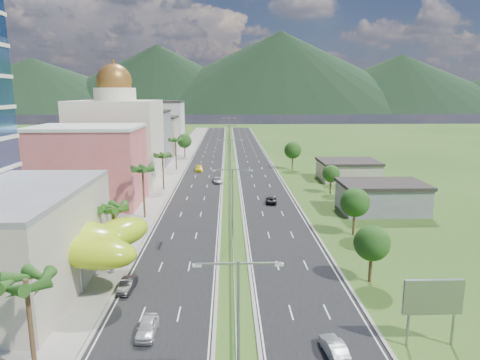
{
  "coord_description": "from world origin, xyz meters",
  "views": [
    {
      "loc": [
        -0.64,
        -51.56,
        21.9
      ],
      "look_at": [
        1.43,
        21.02,
        7.0
      ],
      "focal_mm": 32.0,
      "sensor_mm": 36.0,
      "label": 1
    }
  ],
  "objects": [
    {
      "name": "leafy_tree_lfar",
      "position": [
        -15.5,
        95.0,
        5.58
      ],
      "size": [
        4.9,
        4.9,
        8.05
      ],
      "color": "#47301C",
      "rests_on": "ground"
    },
    {
      "name": "streetlight_median_b",
      "position": [
        0.0,
        10.0,
        6.75
      ],
      "size": [
        6.04,
        0.25,
        11.0
      ],
      "color": "gray",
      "rests_on": "ground"
    },
    {
      "name": "median_guardrail",
      "position": [
        0.0,
        71.99,
        0.62
      ],
      "size": [
        0.1,
        216.06,
        0.76
      ],
      "color": "gray",
      "rests_on": "ground"
    },
    {
      "name": "palm_tree_c",
      "position": [
        -15.5,
        22.0,
        8.5
      ],
      "size": [
        3.6,
        3.6,
        9.6
      ],
      "color": "#47301C",
      "rests_on": "ground"
    },
    {
      "name": "lime_canopy",
      "position": [
        -20.0,
        -4.0,
        4.99
      ],
      "size": [
        18.0,
        15.0,
        7.4
      ],
      "color": "#A4CB13",
      "rests_on": "ground"
    },
    {
      "name": "palm_tree_d",
      "position": [
        -15.5,
        45.0,
        7.54
      ],
      "size": [
        3.6,
        3.6,
        8.6
      ],
      "color": "#47301C",
      "rests_on": "ground"
    },
    {
      "name": "sidewalk_left",
      "position": [
        -17.0,
        90.0,
        0.06
      ],
      "size": [
        7.0,
        260.0,
        0.12
      ],
      "primitive_type": "cube",
      "color": "gray",
      "rests_on": "ground"
    },
    {
      "name": "streetlight_median_a",
      "position": [
        0.0,
        -25.0,
        6.75
      ],
      "size": [
        6.04,
        0.25,
        11.0
      ],
      "color": "gray",
      "rests_on": "ground"
    },
    {
      "name": "leafy_tree_ra",
      "position": [
        16.0,
        -5.0,
        4.78
      ],
      "size": [
        4.2,
        4.2,
        6.9
      ],
      "color": "#47301C",
      "rests_on": "ground"
    },
    {
      "name": "leafy_tree_rb",
      "position": [
        19.0,
        12.0,
        5.18
      ],
      "size": [
        4.55,
        4.55,
        7.47
      ],
      "color": "#47301C",
      "rests_on": "ground"
    },
    {
      "name": "car_silver_mid_left",
      "position": [
        -3.2,
        51.59,
        0.71
      ],
      "size": [
        2.92,
        5.1,
        1.34
      ],
      "primitive_type": "imported",
      "rotation": [
        0.0,
        0.0,
        0.15
      ],
      "color": "#B2B4BA",
      "rests_on": "road_left"
    },
    {
      "name": "midrise_grey",
      "position": [
        -27.0,
        80.0,
        8.0
      ],
      "size": [
        16.0,
        15.0,
        16.0
      ],
      "primitive_type": "cube",
      "color": "slate",
      "rests_on": "ground"
    },
    {
      "name": "palm_tree_e",
      "position": [
        -15.5,
        70.0,
        8.31
      ],
      "size": [
        3.6,
        3.6,
        9.4
      ],
      "color": "#47301C",
      "rests_on": "ground"
    },
    {
      "name": "mountain_ridge",
      "position": [
        60.0,
        450.0,
        0.0
      ],
      "size": [
        860.0,
        140.0,
        90.0
      ],
      "primitive_type": null,
      "color": "black",
      "rests_on": "ground"
    },
    {
      "name": "car_silver_right",
      "position": [
        8.23,
        -19.21,
        0.73
      ],
      "size": [
        1.97,
        4.35,
        1.39
      ],
      "primitive_type": "imported",
      "rotation": [
        0.0,
        0.0,
        3.26
      ],
      "color": "#ACAFB4",
      "rests_on": "road_right"
    },
    {
      "name": "palm_tree_a",
      "position": [
        -15.5,
        -22.0,
        8.02
      ],
      "size": [
        3.6,
        3.6,
        9.1
      ],
      "color": "#47301C",
      "rests_on": "ground"
    },
    {
      "name": "motorcycle",
      "position": [
        -10.42,
        6.93,
        0.72
      ],
      "size": [
        0.73,
        2.14,
        1.35
      ],
      "primitive_type": "imported",
      "rotation": [
        0.0,
        0.0,
        -0.04
      ],
      "color": "black",
      "rests_on": "road_left"
    },
    {
      "name": "streetlight_median_e",
      "position": [
        0.0,
        140.0,
        6.75
      ],
      "size": [
        6.04,
        0.25,
        11.0
      ],
      "color": "gray",
      "rests_on": "ground"
    },
    {
      "name": "car_dark_far_right",
      "position": [
        8.03,
        31.72,
        0.68
      ],
      "size": [
        2.58,
        4.81,
        1.28
      ],
      "primitive_type": "imported",
      "rotation": [
        0.0,
        0.0,
        3.04
      ],
      "color": "black",
      "rests_on": "road_right"
    },
    {
      "name": "shed_near",
      "position": [
        28.0,
        25.0,
        2.5
      ],
      "size": [
        15.0,
        10.0,
        5.0
      ],
      "primitive_type": "cube",
      "color": "slate",
      "rests_on": "ground"
    },
    {
      "name": "domed_building",
      "position": [
        -28.0,
        55.0,
        11.35
      ],
      "size": [
        20.0,
        20.0,
        28.7
      ],
      "color": "beige",
      "rests_on": "ground"
    },
    {
      "name": "car_dark_left",
      "position": [
        -12.04,
        -6.61,
        0.7
      ],
      "size": [
        1.69,
        4.11,
        1.33
      ],
      "primitive_type": "imported",
      "rotation": [
        0.0,
        0.0,
        -0.07
      ],
      "color": "black",
      "rests_on": "road_left"
    },
    {
      "name": "midrise_white",
      "position": [
        -27.0,
        125.0,
        9.0
      ],
      "size": [
        16.0,
        15.0,
        18.0
      ],
      "primitive_type": "cube",
      "color": "silver",
      "rests_on": "ground"
    },
    {
      "name": "ground",
      "position": [
        0.0,
        0.0,
        0.0
      ],
      "size": [
        500.0,
        500.0,
        0.0
      ],
      "primitive_type": "plane",
      "color": "#2D5119",
      "rests_on": "ground"
    },
    {
      "name": "shed_far",
      "position": [
        30.0,
        55.0,
        2.2
      ],
      "size": [
        14.0,
        12.0,
        4.4
      ],
      "primitive_type": "cube",
      "color": "#B0A391",
      "rests_on": "ground"
    },
    {
      "name": "palm_tree_b",
      "position": [
        -15.5,
        2.0,
        7.06
      ],
      "size": [
        3.6,
        3.6,
        8.1
      ],
      "color": "#47301C",
      "rests_on": "ground"
    },
    {
      "name": "road_right",
      "position": [
        7.5,
        90.0,
        0.02
      ],
      "size": [
        11.0,
        260.0,
        0.04
      ],
      "primitive_type": "cube",
      "color": "black",
      "rests_on": "ground"
    },
    {
      "name": "streetlight_median_d",
      "position": [
        0.0,
        95.0,
        6.75
      ],
      "size": [
        6.04,
        0.25,
        11.0
      ],
      "color": "gray",
      "rests_on": "ground"
    },
    {
      "name": "road_left",
      "position": [
        -7.5,
        90.0,
        0.02
      ],
      "size": [
        11.0,
        260.0,
        0.04
      ],
      "primitive_type": "cube",
      "color": "black",
      "rests_on": "ground"
    },
    {
      "name": "pink_shophouse",
      "position": [
        -28.0,
        32.0,
        7.5
      ],
      "size": [
        20.0,
        15.0,
        15.0
      ],
      "primitive_type": "cube",
      "color": "#CD5754",
      "rests_on": "ground"
    },
    {
      "name": "leafy_tree_rc",
      "position": [
        22.0,
        40.0,
        4.37
      ],
      "size": [
        3.85,
        3.85,
        6.33
      ],
      "color": "#47301C",
      "rests_on": "ground"
    },
    {
      "name": "midrise_beige",
      "position": [
        -27.0,
        102.0,
        6.5
      ],
      "size": [
        16.0,
        15.0,
        13.0
      ],
      "primitive_type": "cube",
      "color": "#B0A391",
      "rests_on": "ground"
    },
    {
      "name": "car_yellow_far_left",
      "position": [
        -8.83,
        68.04,
        0.81
      ],
      "size": [
        2.5,
        5.43,
        1.54
      ],
      "primitive_type": "imported",
      "rotation": [
        0.0,
        0.0,
        0.07
      ],
      "color": "yellow",
      "rests_on": "road_left"
    },
    {
      "name": "billboard",
      "position": [
        17.0,
        -18.0,
        4.42
      ],
      "size": [
        5.2,
        0.35,
        6.2
      ],
      "color": "gray",
      "rests_on": "ground"
    },
    {
      "name": "car_white_near_left",
      "position": [
        -8.14,
        -15.65,
        0.76
      ],
      "size": [
        1.77,
        4.27,
        1.45
      ],
      "primitive_type": "imported",
      "rotation": [
        0.0,
        0.0,
        -0.01
      ],
      "color": "silver",
      "rests_on": "road_left"
    },
    {
      "name": "leafy_tree_rd",
      "position": [
        18.0,
        70.0,
        5.58
      ],
      "size": [
        4.9,
        4.9,
        8.05
      ],
      "color": "#47301C",
      "rests_on": "ground"
    },
    {
      "name": "streetlight_median_c",
      "position": [
        0.0,
        50.0,
        6.75
      ],
      "size": [
        6.04,
        0.25,
        11.0
      ],
      "color": "gray",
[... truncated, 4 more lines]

